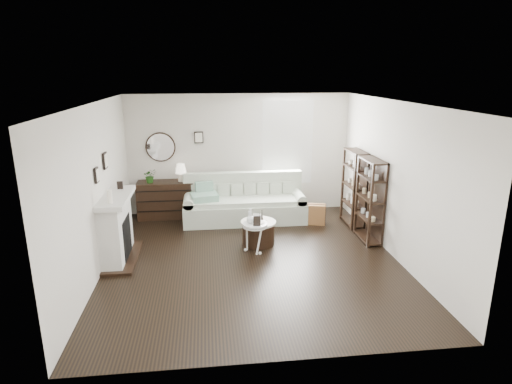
{
  "coord_description": "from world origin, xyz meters",
  "views": [
    {
      "loc": [
        -0.74,
        -6.83,
        3.19
      ],
      "look_at": [
        0.16,
        0.8,
        1.0
      ],
      "focal_mm": 30.0,
      "sensor_mm": 36.0,
      "label": 1
    }
  ],
  "objects": [
    {
      "name": "suitcase",
      "position": [
        1.42,
        1.67,
        0.22
      ],
      "size": [
        0.69,
        0.38,
        0.44
      ],
      "primitive_type": "cube",
      "rotation": [
        0.0,
        0.0,
        -0.27
      ],
      "color": "brown",
      "rests_on": "ground"
    },
    {
      "name": "dresser",
      "position": [
        -1.67,
        2.47,
        0.41
      ],
      "size": [
        1.23,
        0.53,
        0.82
      ],
      "color": "black",
      "rests_on": "ground"
    },
    {
      "name": "eiffel_drum",
      "position": [
        0.26,
        0.71,
        0.55
      ],
      "size": [
        0.13,
        0.13,
        0.18
      ],
      "primitive_type": null,
      "rotation": [
        0.0,
        0.0,
        -0.25
      ],
      "color": "black",
      "rests_on": "drum_table"
    },
    {
      "name": "drum_table",
      "position": [
        0.19,
        0.67,
        0.23
      ],
      "size": [
        0.66,
        0.66,
        0.46
      ],
      "rotation": [
        0.0,
        0.0,
        0.29
      ],
      "color": "black",
      "rests_on": "ground"
    },
    {
      "name": "quilt",
      "position": [
        -0.81,
        1.95,
        0.6
      ],
      "size": [
        0.62,
        0.54,
        0.14
      ],
      "primitive_type": "cube",
      "rotation": [
        0.0,
        0.0,
        0.18
      ],
      "color": "#279061",
      "rests_on": "sofa"
    },
    {
      "name": "shelf_unit_far",
      "position": [
        2.33,
        1.55,
        0.8
      ],
      "size": [
        0.3,
        0.8,
        1.6
      ],
      "color": "black",
      "rests_on": "ground"
    },
    {
      "name": "sofa",
      "position": [
        0.05,
        2.08,
        0.34
      ],
      "size": [
        2.63,
        0.91,
        1.02
      ],
      "color": "beige",
      "rests_on": "ground"
    },
    {
      "name": "potted_plant",
      "position": [
        -1.98,
        2.42,
        0.98
      ],
      "size": [
        0.33,
        0.31,
        0.31
      ],
      "primitive_type": "imported",
      "rotation": [
        0.0,
        0.0,
        0.27
      ],
      "color": "#215017",
      "rests_on": "dresser"
    },
    {
      "name": "card_frame_ped",
      "position": [
        0.11,
        0.21,
        0.63
      ],
      "size": [
        0.14,
        0.07,
        0.17
      ],
      "primitive_type": "cube",
      "rotation": [
        -0.21,
        0.0,
        -0.14
      ],
      "color": "black",
      "rests_on": "pedestal_table"
    },
    {
      "name": "room",
      "position": [
        0.73,
        2.7,
        1.6
      ],
      "size": [
        5.5,
        5.5,
        5.5
      ],
      "color": "black",
      "rests_on": "ground"
    },
    {
      "name": "eiffel_ped",
      "position": [
        0.17,
        0.36,
        0.62
      ],
      "size": [
        0.1,
        0.1,
        0.16
      ],
      "primitive_type": null,
      "rotation": [
        0.0,
        0.0,
        0.06
      ],
      "color": "black",
      "rests_on": "pedestal_table"
    },
    {
      "name": "table_lamp",
      "position": [
        -1.31,
        2.47,
        1.01
      ],
      "size": [
        0.31,
        0.31,
        0.39
      ],
      "primitive_type": null,
      "rotation": [
        0.0,
        0.0,
        -0.31
      ],
      "color": "beige",
      "rests_on": "dresser"
    },
    {
      "name": "fireplace",
      "position": [
        -2.32,
        0.3,
        0.54
      ],
      "size": [
        0.5,
        1.4,
        1.84
      ],
      "color": "silver",
      "rests_on": "ground"
    },
    {
      "name": "pedestal_table",
      "position": [
        0.09,
        0.33,
        0.5
      ],
      "size": [
        0.45,
        0.45,
        0.54
      ],
      "rotation": [
        0.0,
        0.0,
        0.41
      ],
      "color": "white",
      "rests_on": "ground"
    },
    {
      "name": "flask_ped",
      "position": [
        0.01,
        0.35,
        0.68
      ],
      "size": [
        0.14,
        0.14,
        0.27
      ],
      "primitive_type": null,
      "color": "silver",
      "rests_on": "pedestal_table"
    },
    {
      "name": "shelf_unit_near",
      "position": [
        2.33,
        0.65,
        0.8
      ],
      "size": [
        0.3,
        0.8,
        1.6
      ],
      "color": "black",
      "rests_on": "ground"
    },
    {
      "name": "bottle_drum",
      "position": [
        0.02,
        0.59,
        0.6
      ],
      "size": [
        0.07,
        0.07,
        0.28
      ],
      "primitive_type": "cylinder",
      "color": "silver",
      "rests_on": "drum_table"
    },
    {
      "name": "card_frame_drum",
      "position": [
        0.14,
        0.5,
        0.56
      ],
      "size": [
        0.16,
        0.1,
        0.2
      ],
      "primitive_type": "cube",
      "rotation": [
        -0.21,
        0.0,
        -0.26
      ],
      "color": "white",
      "rests_on": "drum_table"
    }
  ]
}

